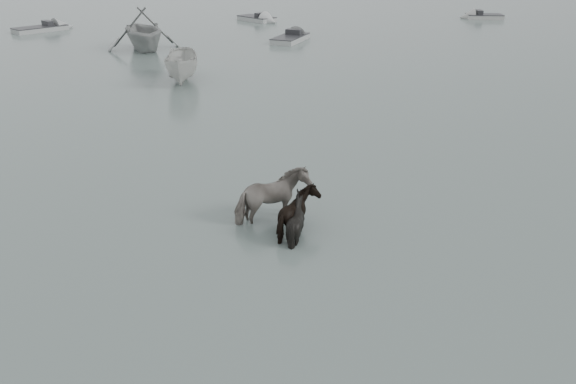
{
  "coord_description": "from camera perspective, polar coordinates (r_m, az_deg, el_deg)",
  "views": [
    {
      "loc": [
        -2.19,
        -12.61,
        6.99
      ],
      "look_at": [
        0.91,
        0.0,
        1.0
      ],
      "focal_mm": 35.0,
      "sensor_mm": 36.0,
      "label": 1
    }
  ],
  "objects": [
    {
      "name": "pony_black",
      "position": [
        14.08,
        0.86,
        -1.79
      ],
      "size": [
        1.62,
        1.55,
        1.39
      ],
      "primitive_type": "imported",
      "rotation": [
        0.0,
        0.0,
        2.01
      ],
      "color": "black",
      "rests_on": "ground"
    },
    {
      "name": "skiff_port",
      "position": [
        41.38,
        0.24,
        15.57
      ],
      "size": [
        4.35,
        5.18,
        0.75
      ],
      "primitive_type": null,
      "rotation": [
        0.0,
        0.0,
        0.95
      ],
      "color": "#A0A2A0",
      "rests_on": "ground"
    },
    {
      "name": "pony_dark",
      "position": [
        14.17,
        1.17,
        -1.73
      ],
      "size": [
        1.45,
        1.58,
        1.34
      ],
      "primitive_type": "imported",
      "rotation": [
        0.0,
        0.0,
        1.31
      ],
      "color": "black",
      "rests_on": "ground"
    },
    {
      "name": "skiff_far",
      "position": [
        49.8,
        -23.9,
        15.13
      ],
      "size": [
        5.5,
        4.32,
        0.75
      ],
      "primitive_type": null,
      "rotation": [
        0.0,
        0.0,
        0.57
      ],
      "color": "#9A9C9A",
      "rests_on": "ground"
    },
    {
      "name": "ground",
      "position": [
        14.59,
        -3.47,
        -3.93
      ],
      "size": [
        140.0,
        140.0,
        0.0
      ],
      "primitive_type": "plane",
      "color": "#54645F",
      "rests_on": "ground"
    },
    {
      "name": "skiff_mid",
      "position": [
        51.7,
        -3.21,
        17.38
      ],
      "size": [
        3.85,
        5.03,
        0.75
      ],
      "primitive_type": null,
      "rotation": [
        0.0,
        0.0,
        -1.04
      ],
      "color": "#A2A5A3",
      "rests_on": "ground"
    },
    {
      "name": "boat_small",
      "position": [
        30.17,
        -10.7,
        12.58
      ],
      "size": [
        2.26,
        4.52,
        1.67
      ],
      "primitive_type": "imported",
      "rotation": [
        0.0,
        0.0,
        -0.15
      ],
      "color": "#B9B9B4",
      "rests_on": "ground"
    },
    {
      "name": "pony_pinto",
      "position": [
        14.74,
        -1.67,
        0.13
      ],
      "size": [
        2.2,
        1.48,
        1.7
      ],
      "primitive_type": "imported",
      "rotation": [
        0.0,
        0.0,
        1.88
      ],
      "color": "black",
      "rests_on": "ground"
    },
    {
      "name": "rowboat_trail",
      "position": [
        39.16,
        -14.53,
        15.89
      ],
      "size": [
        5.64,
        6.25,
        2.9
      ],
      "primitive_type": "imported",
      "rotation": [
        0.0,
        0.0,
        3.32
      ],
      "color": "#9FA19E",
      "rests_on": "ground"
    },
    {
      "name": "skiff_star",
      "position": [
        55.91,
        19.34,
        16.66
      ],
      "size": [
        4.62,
        2.79,
        0.75
      ],
      "primitive_type": null,
      "rotation": [
        0.0,
        0.0,
        2.85
      ],
      "color": "#A2A29E",
      "rests_on": "ground"
    }
  ]
}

